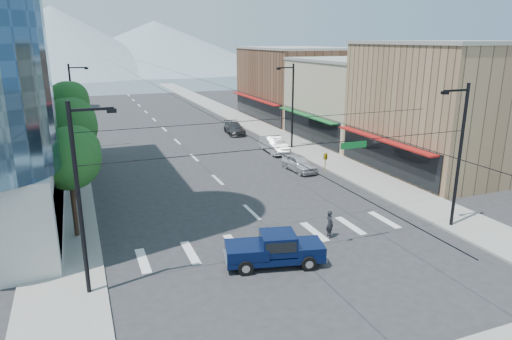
% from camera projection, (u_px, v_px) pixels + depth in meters
% --- Properties ---
extents(ground, '(160.00, 160.00, 0.00)m').
position_uv_depth(ground, '(290.00, 248.00, 25.92)').
color(ground, '#28282B').
rests_on(ground, ground).
extents(sidewalk_left, '(4.00, 120.00, 0.15)m').
position_uv_depth(sidewalk_left, '(66.00, 133.00, 57.40)').
color(sidewalk_left, gray).
rests_on(sidewalk_left, ground).
extents(sidewalk_right, '(4.00, 120.00, 0.15)m').
position_uv_depth(sidewalk_right, '(245.00, 121.00, 65.88)').
color(sidewalk_right, gray).
rests_on(sidewalk_right, ground).
extents(shop_near, '(12.00, 14.00, 11.00)m').
position_uv_depth(shop_near, '(446.00, 109.00, 40.40)').
color(shop_near, '#8C6B4C').
rests_on(shop_near, ground).
extents(shop_mid, '(12.00, 14.00, 9.00)m').
position_uv_depth(shop_mid, '(356.00, 101.00, 53.19)').
color(shop_mid, tan).
rests_on(shop_mid, ground).
extents(shop_far, '(12.00, 18.00, 10.00)m').
position_uv_depth(shop_far, '(295.00, 84.00, 67.35)').
color(shop_far, brown).
rests_on(shop_far, ground).
extents(clock_tower, '(4.80, 4.80, 20.40)m').
position_uv_depth(clock_tower, '(29.00, 44.00, 72.54)').
color(clock_tower, '#8C6B4C').
rests_on(clock_tower, ground).
extents(mountain_left, '(80.00, 80.00, 22.00)m').
position_uv_depth(mountain_left, '(54.00, 40.00, 151.59)').
color(mountain_left, gray).
rests_on(mountain_left, ground).
extents(mountain_right, '(90.00, 90.00, 18.00)m').
position_uv_depth(mountain_right, '(155.00, 45.00, 173.45)').
color(mountain_right, gray).
rests_on(mountain_right, ground).
extents(tree_near, '(3.65, 3.64, 6.71)m').
position_uv_depth(tree_near, '(71.00, 156.00, 26.08)').
color(tree_near, black).
rests_on(tree_near, ground).
extents(tree_midnear, '(4.09, 4.09, 7.52)m').
position_uv_depth(tree_midnear, '(69.00, 125.00, 32.16)').
color(tree_midnear, black).
rests_on(tree_midnear, ground).
extents(tree_midfar, '(3.65, 3.64, 6.71)m').
position_uv_depth(tree_midfar, '(70.00, 118.00, 38.58)').
color(tree_midfar, black).
rests_on(tree_midfar, ground).
extents(tree_far, '(4.09, 4.09, 7.52)m').
position_uv_depth(tree_far, '(69.00, 101.00, 44.67)').
color(tree_far, black).
rests_on(tree_far, ground).
extents(signal_rig, '(21.80, 0.20, 9.00)m').
position_uv_depth(signal_rig, '(303.00, 174.00, 23.81)').
color(signal_rig, black).
rests_on(signal_rig, ground).
extents(lamp_pole_nw, '(2.00, 0.25, 9.00)m').
position_uv_depth(lamp_pole_nw, '(74.00, 104.00, 47.59)').
color(lamp_pole_nw, black).
rests_on(lamp_pole_nw, ground).
extents(lamp_pole_ne, '(2.00, 0.25, 9.00)m').
position_uv_depth(lamp_pole_ne, '(292.00, 103.00, 47.98)').
color(lamp_pole_ne, black).
rests_on(lamp_pole_ne, ground).
extents(pickup_truck, '(5.49, 2.98, 1.77)m').
position_uv_depth(pickup_truck, '(274.00, 249.00, 23.78)').
color(pickup_truck, '#071236').
rests_on(pickup_truck, ground).
extents(pedestrian, '(0.43, 0.63, 1.68)m').
position_uv_depth(pedestrian, '(330.00, 224.00, 27.15)').
color(pedestrian, black).
rests_on(pedestrian, ground).
extents(parked_car_near, '(2.03, 4.35, 1.44)m').
position_uv_depth(parked_car_near, '(299.00, 163.00, 40.84)').
color(parked_car_near, silver).
rests_on(parked_car_near, ground).
extents(parked_car_mid, '(1.92, 5.07, 1.65)m').
position_uv_depth(parked_car_mid, '(274.00, 145.00, 47.51)').
color(parked_car_mid, silver).
rests_on(parked_car_mid, ground).
extents(parked_car_far, '(2.48, 5.10, 1.43)m').
position_uv_depth(parked_car_far, '(234.00, 128.00, 56.79)').
color(parked_car_far, '#303032').
rests_on(parked_car_far, ground).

